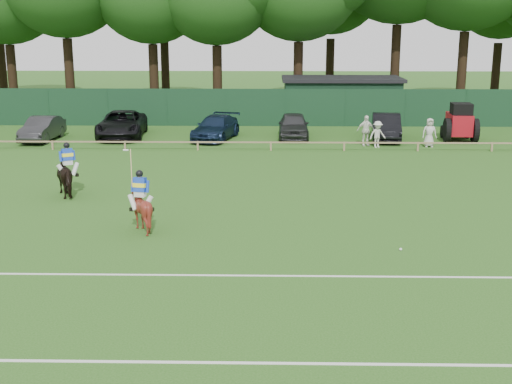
{
  "coord_description": "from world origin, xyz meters",
  "views": [
    {
      "loc": [
        0.95,
        -18.82,
        6.85
      ],
      "look_at": [
        0.5,
        3.0,
        1.4
      ],
      "focal_mm": 48.0,
      "sensor_mm": 36.0,
      "label": 1
    }
  ],
  "objects_px": {
    "tractor": "(460,123)",
    "utility_shed": "(341,99)",
    "sedan_navy": "(216,128)",
    "spectator_left": "(378,134)",
    "hatch_grey": "(293,125)",
    "spectator_right": "(429,133)",
    "horse_dark": "(69,176)",
    "suv_black": "(122,124)",
    "horse_chestnut": "(141,209)",
    "sedan_grey": "(42,129)",
    "estate_black": "(386,127)",
    "polo_ball": "(401,249)",
    "spectator_mid": "(366,131)"
  },
  "relations": [
    {
      "from": "tractor",
      "to": "utility_shed",
      "type": "bearing_deg",
      "value": 128.91
    },
    {
      "from": "sedan_navy",
      "to": "utility_shed",
      "type": "relative_size",
      "value": 0.57
    },
    {
      "from": "spectator_left",
      "to": "hatch_grey",
      "type": "bearing_deg",
      "value": 124.99
    },
    {
      "from": "spectator_right",
      "to": "horse_dark",
      "type": "bearing_deg",
      "value": -146.02
    },
    {
      "from": "horse_dark",
      "to": "suv_black",
      "type": "xyz_separation_m",
      "value": [
        -0.9,
        14.37,
        -0.02
      ]
    },
    {
      "from": "horse_dark",
      "to": "sedan_navy",
      "type": "bearing_deg",
      "value": -139.1
    },
    {
      "from": "horse_chestnut",
      "to": "spectator_right",
      "type": "relative_size",
      "value": 0.91
    },
    {
      "from": "tractor",
      "to": "sedan_grey",
      "type": "bearing_deg",
      "value": -175.31
    },
    {
      "from": "suv_black",
      "to": "utility_shed",
      "type": "bearing_deg",
      "value": 24.61
    },
    {
      "from": "hatch_grey",
      "to": "tractor",
      "type": "bearing_deg",
      "value": -4.48
    },
    {
      "from": "sedan_grey",
      "to": "estate_black",
      "type": "distance_m",
      "value": 20.38
    },
    {
      "from": "tractor",
      "to": "spectator_right",
      "type": "bearing_deg",
      "value": -133.61
    },
    {
      "from": "horse_dark",
      "to": "spectator_left",
      "type": "xyz_separation_m",
      "value": [
        14.11,
        11.16,
        -0.06
      ]
    },
    {
      "from": "spectator_right",
      "to": "utility_shed",
      "type": "height_order",
      "value": "utility_shed"
    },
    {
      "from": "sedan_navy",
      "to": "tractor",
      "type": "bearing_deg",
      "value": 12.52
    },
    {
      "from": "polo_ball",
      "to": "hatch_grey",
      "type": "bearing_deg",
      "value": 97.1
    },
    {
      "from": "utility_shed",
      "to": "horse_dark",
      "type": "bearing_deg",
      "value": -120.75
    },
    {
      "from": "spectator_mid",
      "to": "polo_ball",
      "type": "bearing_deg",
      "value": -104.39
    },
    {
      "from": "estate_black",
      "to": "spectator_left",
      "type": "height_order",
      "value": "estate_black"
    },
    {
      "from": "sedan_grey",
      "to": "spectator_right",
      "type": "relative_size",
      "value": 2.64
    },
    {
      "from": "horse_dark",
      "to": "horse_chestnut",
      "type": "bearing_deg",
      "value": 99.49
    },
    {
      "from": "estate_black",
      "to": "tractor",
      "type": "bearing_deg",
      "value": 2.54
    },
    {
      "from": "hatch_grey",
      "to": "horse_chestnut",
      "type": "bearing_deg",
      "value": -105.86
    },
    {
      "from": "spectator_left",
      "to": "spectator_mid",
      "type": "xyz_separation_m",
      "value": [
        -0.59,
        0.6,
        0.12
      ]
    },
    {
      "from": "suv_black",
      "to": "sedan_navy",
      "type": "xyz_separation_m",
      "value": [
        5.76,
        -0.64,
        -0.09
      ]
    },
    {
      "from": "spectator_left",
      "to": "spectator_right",
      "type": "distance_m",
      "value": 2.95
    },
    {
      "from": "horse_chestnut",
      "to": "estate_black",
      "type": "bearing_deg",
      "value": -109.4
    },
    {
      "from": "horse_chestnut",
      "to": "sedan_navy",
      "type": "bearing_deg",
      "value": -81.44
    },
    {
      "from": "horse_dark",
      "to": "spectator_left",
      "type": "bearing_deg",
      "value": -171.24
    },
    {
      "from": "suv_black",
      "to": "tractor",
      "type": "bearing_deg",
      "value": -6.81
    },
    {
      "from": "spectator_right",
      "to": "suv_black",
      "type": "bearing_deg",
      "value": 170.85
    },
    {
      "from": "spectator_mid",
      "to": "utility_shed",
      "type": "xyz_separation_m",
      "value": [
        -0.36,
        10.36,
        0.68
      ]
    },
    {
      "from": "utility_shed",
      "to": "tractor",
      "type": "relative_size",
      "value": 3.02
    },
    {
      "from": "hatch_grey",
      "to": "tractor",
      "type": "distance_m",
      "value": 9.78
    },
    {
      "from": "horse_chestnut",
      "to": "suv_black",
      "type": "xyz_separation_m",
      "value": [
        -4.68,
        19.03,
        0.05
      ]
    },
    {
      "from": "spectator_right",
      "to": "sedan_grey",
      "type": "bearing_deg",
      "value": 176.01
    },
    {
      "from": "spectator_left",
      "to": "horse_chestnut",
      "type": "bearing_deg",
      "value": -142.91
    },
    {
      "from": "horse_chestnut",
      "to": "tractor",
      "type": "height_order",
      "value": "tractor"
    },
    {
      "from": "horse_dark",
      "to": "utility_shed",
      "type": "relative_size",
      "value": 0.23
    },
    {
      "from": "spectator_left",
      "to": "utility_shed",
      "type": "height_order",
      "value": "utility_shed"
    },
    {
      "from": "hatch_grey",
      "to": "polo_ball",
      "type": "xyz_separation_m",
      "value": [
        2.62,
        -21.05,
        -0.71
      ]
    },
    {
      "from": "polo_ball",
      "to": "horse_chestnut",
      "type": "bearing_deg",
      "value": 166.59
    },
    {
      "from": "sedan_navy",
      "to": "estate_black",
      "type": "xyz_separation_m",
      "value": [
        10.15,
        0.07,
        0.07
      ]
    },
    {
      "from": "spectator_mid",
      "to": "hatch_grey",
      "type": "bearing_deg",
      "value": 136.39
    },
    {
      "from": "sedan_navy",
      "to": "hatch_grey",
      "type": "distance_m",
      "value": 4.71
    },
    {
      "from": "horse_chestnut",
      "to": "polo_ball",
      "type": "height_order",
      "value": "horse_chestnut"
    },
    {
      "from": "horse_dark",
      "to": "polo_ball",
      "type": "xyz_separation_m",
      "value": [
        12.15,
        -6.65,
        -0.76
      ]
    },
    {
      "from": "suv_black",
      "to": "estate_black",
      "type": "height_order",
      "value": "suv_black"
    },
    {
      "from": "spectator_right",
      "to": "utility_shed",
      "type": "relative_size",
      "value": 0.19
    },
    {
      "from": "horse_chestnut",
      "to": "spectator_right",
      "type": "height_order",
      "value": "spectator_right"
    }
  ]
}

